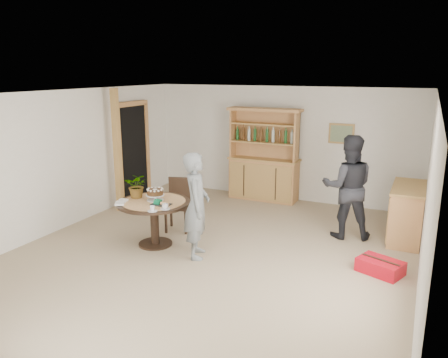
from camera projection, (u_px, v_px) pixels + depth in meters
ground at (211, 254)px, 6.91m from camera, size 7.00×7.00×0.00m
room_shell at (210, 146)px, 6.49m from camera, size 6.04×7.04×2.52m
doorway at (132, 151)px, 9.61m from camera, size 0.13×1.10×2.18m
pine_post at (117, 151)px, 8.77m from camera, size 0.12×0.12×2.50m
hutch at (264, 169)px, 9.72m from camera, size 1.62×0.54×2.04m
sideboard at (407, 213)px, 7.43m from camera, size 0.54×1.26×0.94m
dining_table at (154, 210)px, 7.15m from camera, size 1.20×1.20×0.76m
dining_chair at (179, 201)px, 7.90m from camera, size 0.52×0.52×0.95m
birthday_cake at (155, 193)px, 7.13m from camera, size 0.30×0.30×0.20m
flower_vase at (137, 186)px, 7.25m from camera, size 0.47×0.44×0.42m
gift_tray at (161, 203)px, 6.91m from camera, size 0.30×0.20×0.08m
coffee_cup_a at (165, 207)px, 6.69m from camera, size 0.15×0.15×0.09m
coffee_cup_b at (152, 209)px, 6.60m from camera, size 0.15×0.15×0.08m
napkins at (121, 202)px, 7.00m from camera, size 0.24×0.33×0.03m
teen_boy at (197, 206)px, 6.66m from camera, size 0.61×0.71×1.65m
adult_person at (348, 187)px, 7.44m from camera, size 1.03×0.90×1.80m
red_suitcase at (380, 266)px, 6.25m from camera, size 0.70×0.59×0.21m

